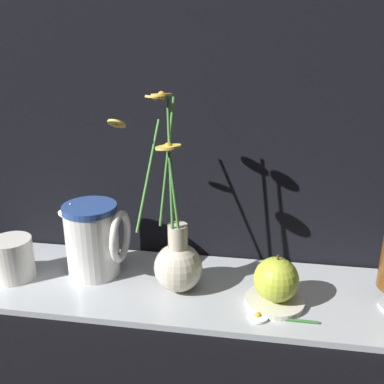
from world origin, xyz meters
name	(u,v)px	position (x,y,z in m)	size (l,w,h in m)	color
ground_plane	(197,292)	(0.00, 0.00, 0.00)	(6.00, 6.00, 0.00)	black
shelf	(197,289)	(0.00, 0.00, 0.01)	(0.86, 0.25, 0.01)	#B2B7BC
vase_with_flowers	(177,259)	(-0.04, -0.01, 0.08)	(0.17, 0.11, 0.37)	beige
yellow_mug	(12,258)	(-0.36, -0.02, 0.05)	(0.09, 0.08, 0.08)	silver
ceramic_pitcher	(94,237)	(-0.21, 0.02, 0.09)	(0.13, 0.11, 0.16)	white
saucer_plate	(274,301)	(0.14, -0.03, 0.02)	(0.11, 0.11, 0.01)	silver
orange_fruit	(276,279)	(0.14, -0.03, 0.06)	(0.08, 0.08, 0.09)	#B7C638
loose_daisy	(266,317)	(0.13, -0.08, 0.02)	(0.12, 0.04, 0.01)	#336B2D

